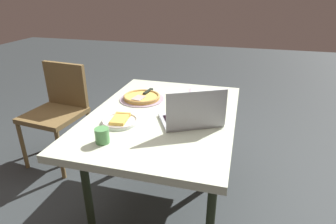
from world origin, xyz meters
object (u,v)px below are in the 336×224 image
laptop (192,117)px  dining_table (163,123)px  drink_cup (102,135)px  pizza_plate (120,121)px  pizza_tray (142,97)px  table_knife (190,95)px  chair_near (59,107)px

laptop → dining_table: bearing=63.8°
drink_cup → pizza_plate: bearing=1.9°
pizza_tray → table_knife: (0.16, -0.32, -0.01)m
pizza_tray → drink_cup: 0.63m
dining_table → drink_cup: size_ratio=15.68×
laptop → drink_cup: bearing=129.2°
pizza_plate → chair_near: 1.02m
table_knife → laptop: bearing=-167.4°
laptop → chair_near: (0.45, 1.25, -0.26)m
pizza_tray → chair_near: size_ratio=0.37×
pizza_plate → chair_near: (0.54, 0.83, -0.23)m
pizza_plate → pizza_tray: 0.39m
pizza_tray → chair_near: chair_near is taller
pizza_tray → dining_table: bearing=-132.4°
dining_table → laptop: bearing=-116.2°
dining_table → pizza_plate: (-0.19, 0.21, 0.08)m
dining_table → chair_near: 1.11m
laptop → pizza_plate: laptop is taller
laptop → pizza_plate: 0.42m
pizza_plate → chair_near: size_ratio=0.25×
dining_table → table_knife: bearing=-15.9°
dining_table → pizza_tray: bearing=47.6°
pizza_plate → pizza_tray: size_ratio=0.69×
laptop → pizza_plate: size_ratio=1.91×
pizza_tray → drink_cup: (-0.62, -0.01, 0.02)m
pizza_tray → pizza_plate: bearing=-179.1°
table_knife → chair_near: chair_near is taller
dining_table → laptop: (-0.10, -0.20, 0.11)m
pizza_plate → pizza_tray: pizza_plate is taller
pizza_tray → table_knife: 0.36m
laptop → drink_cup: size_ratio=5.17×
dining_table → table_knife: (0.36, -0.10, 0.07)m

